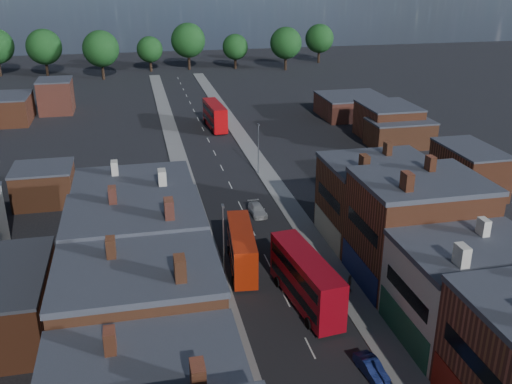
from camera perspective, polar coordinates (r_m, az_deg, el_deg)
name	(u,v)px	position (r m, az deg, el deg)	size (l,w,h in m)	color
pavement_west	(192,204)	(79.34, -6.46, -1.17)	(3.00, 200.00, 0.12)	gray
pavement_east	(282,196)	(81.49, 2.65, -0.41)	(3.00, 200.00, 0.12)	gray
lamp_post_2	(223,235)	(59.48, -3.28, -4.32)	(0.25, 0.70, 8.12)	slate
lamp_post_3	(258,145)	(88.78, 0.24, 4.69)	(0.25, 0.70, 8.12)	slate
bus_0	(242,248)	(61.69, -1.44, -5.61)	(3.48, 10.79, 4.58)	#B3240A
bus_1	(306,279)	(55.56, 5.00, -8.63)	(4.18, 12.26, 5.19)	#AB0917
bus_2	(215,115)	(115.33, -4.14, 7.67)	(3.49, 11.92, 5.09)	#B2070B
car_1	(371,368)	(48.95, 11.47, -16.86)	(1.37, 3.92, 1.29)	navy
car_2	(242,226)	(70.88, -1.42, -3.44)	(2.10, 4.55, 1.27)	black
car_3	(257,210)	(75.41, 0.13, -1.79)	(1.85, 4.54, 1.32)	silver
ped_3	(350,283)	(58.87, 9.35, -8.96)	(1.08, 0.49, 1.84)	#605A52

